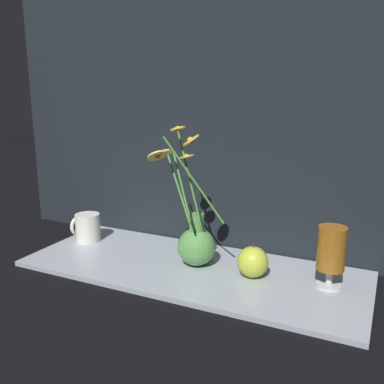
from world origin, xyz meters
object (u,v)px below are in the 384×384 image
(yellow_mug, at_px, (87,227))
(tea_glass, at_px, (331,251))
(vase_with_flowers, at_px, (195,240))
(orange_fruit, at_px, (253,262))

(yellow_mug, xyz_separation_m, tea_glass, (0.70, -0.01, 0.05))
(vase_with_flowers, height_order, orange_fruit, vase_with_flowers)
(vase_with_flowers, xyz_separation_m, orange_fruit, (0.15, -0.00, -0.03))
(yellow_mug, height_order, tea_glass, tea_glass)
(vase_with_flowers, relative_size, tea_glass, 2.52)
(yellow_mug, bearing_deg, orange_fruit, -3.50)
(vase_with_flowers, relative_size, yellow_mug, 4.39)
(vase_with_flowers, height_order, tea_glass, vase_with_flowers)
(yellow_mug, bearing_deg, tea_glass, -0.63)
(vase_with_flowers, distance_m, yellow_mug, 0.37)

